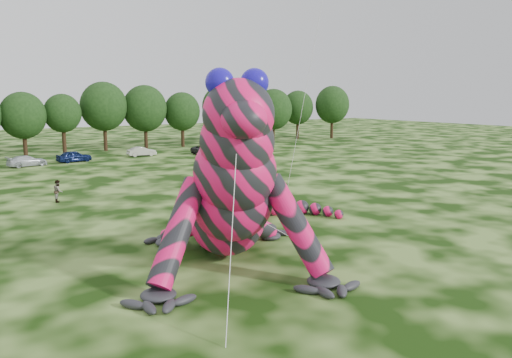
{
  "coord_description": "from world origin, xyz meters",
  "views": [
    {
      "loc": [
        -15.38,
        -18.07,
        8.44
      ],
      "look_at": [
        -0.84,
        3.98,
        4.0
      ],
      "focal_mm": 35.0,
      "sensor_mm": 36.0,
      "label": 1
    }
  ],
  "objects": [
    {
      "name": "car_7",
      "position": [
        26.65,
        49.12,
        0.68
      ],
      "size": [
        4.98,
        2.74,
        1.37
      ],
      "primitive_type": "imported",
      "rotation": [
        0.0,
        0.0,
        1.39
      ],
      "color": "silver",
      "rests_on": "ground"
    },
    {
      "name": "tree_9",
      "position": [
        1.06,
        57.35,
        4.34
      ],
      "size": [
        5.27,
        4.74,
        8.68
      ],
      "primitive_type": null,
      "color": "black",
      "rests_on": "ground"
    },
    {
      "name": "tree_16",
      "position": [
        45.45,
        59.37,
        4.69
      ],
      "size": [
        6.26,
        5.63,
        9.37
      ],
      "primitive_type": null,
      "color": "black",
      "rests_on": "ground"
    },
    {
      "name": "tree_13",
      "position": [
        27.13,
        57.13,
        5.06
      ],
      "size": [
        6.83,
        6.15,
        10.13
      ],
      "primitive_type": null,
      "color": "black",
      "rests_on": "ground"
    },
    {
      "name": "tree_17",
      "position": [
        51.95,
        56.66,
        5.15
      ],
      "size": [
        6.98,
        6.28,
        10.3
      ],
      "primitive_type": null,
      "color": "black",
      "rests_on": "ground"
    },
    {
      "name": "tree_11",
      "position": [
        13.79,
        58.2,
        5.03
      ],
      "size": [
        7.01,
        6.31,
        10.07
      ],
      "primitive_type": null,
      "color": "black",
      "rests_on": "ground"
    },
    {
      "name": "ground",
      "position": [
        0.0,
        0.0,
        0.0
      ],
      "size": [
        240.0,
        240.0,
        0.0
      ],
      "primitive_type": "plane",
      "color": "#16330A",
      "rests_on": "ground"
    },
    {
      "name": "car_5",
      "position": [
        9.52,
        48.88,
        0.66
      ],
      "size": [
        4.02,
        1.47,
        1.31
      ],
      "primitive_type": "imported",
      "rotation": [
        0.0,
        0.0,
        1.55
      ],
      "color": "#BDB7AD",
      "rests_on": "ground"
    },
    {
      "name": "car_6",
      "position": [
        18.73,
        46.54,
        0.69
      ],
      "size": [
        5.22,
        2.93,
        1.38
      ],
      "primitive_type": "imported",
      "rotation": [
        0.0,
        0.0,
        1.71
      ],
      "color": "#28282B",
      "rests_on": "ground"
    },
    {
      "name": "spectator_3",
      "position": [
        11.68,
        31.24,
        0.94
      ],
      "size": [
        1.15,
        1.05,
        1.89
      ],
      "primitive_type": "imported",
      "rotation": [
        0.0,
        0.0,
        2.47
      ],
      "color": "gray",
      "rests_on": "ground"
    },
    {
      "name": "car_3",
      "position": [
        -5.68,
        46.6,
        0.66
      ],
      "size": [
        4.83,
        2.71,
        1.32
      ],
      "primitive_type": "imported",
      "rotation": [
        0.0,
        0.0,
        1.77
      ],
      "color": "silver",
      "rests_on": "ground"
    },
    {
      "name": "tree_10",
      "position": [
        7.4,
        58.58,
        5.25
      ],
      "size": [
        7.09,
        6.38,
        10.5
      ],
      "primitive_type": null,
      "color": "black",
      "rests_on": "ground"
    },
    {
      "name": "inflatable_gecko",
      "position": [
        -2.32,
        4.98,
        4.82
      ],
      "size": [
        22.14,
        23.87,
        9.65
      ],
      "primitive_type": null,
      "rotation": [
        0.0,
        0.0,
        -0.37
      ],
      "color": "#F41160",
      "rests_on": "ground"
    },
    {
      "name": "tree_12",
      "position": [
        20.01,
        57.74,
        4.49
      ],
      "size": [
        5.99,
        5.39,
        8.97
      ],
      "primitive_type": null,
      "color": "black",
      "rests_on": "ground"
    },
    {
      "name": "spectator_1",
      "position": [
        -7.07,
        23.29,
        0.89
      ],
      "size": [
        0.91,
        1.03,
        1.78
      ],
      "primitive_type": "imported",
      "rotation": [
        0.0,
        0.0,
        1.26
      ],
      "color": "gray",
      "rests_on": "ground"
    },
    {
      "name": "spectator_5",
      "position": [
        6.95,
        18.91,
        0.84
      ],
      "size": [
        1.59,
        1.23,
        1.68
      ],
      "primitive_type": "imported",
      "rotation": [
        0.0,
        0.0,
        0.54
      ],
      "color": "gray",
      "rests_on": "ground"
    },
    {
      "name": "tree_15",
      "position": [
        38.47,
        57.77,
        4.82
      ],
      "size": [
        7.17,
        6.45,
        9.63
      ],
      "primitive_type": null,
      "color": "black",
      "rests_on": "ground"
    },
    {
      "name": "car_4",
      "position": [
        0.05,
        47.7,
        0.73
      ],
      "size": [
        4.52,
        2.36,
        1.47
      ],
      "primitive_type": "imported",
      "rotation": [
        0.0,
        0.0,
        1.72
      ],
      "color": "#0F1C4E",
      "rests_on": "ground"
    },
    {
      "name": "tree_8",
      "position": [
        -4.22,
        56.99,
        4.47
      ],
      "size": [
        6.14,
        5.53,
        8.94
      ],
      "primitive_type": null,
      "color": "black",
      "rests_on": "ground"
    },
    {
      "name": "tree_14",
      "position": [
        33.46,
        58.72,
        4.7
      ],
      "size": [
        6.82,
        6.14,
        9.4
      ],
      "primitive_type": null,
      "color": "black",
      "rests_on": "ground"
    }
  ]
}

